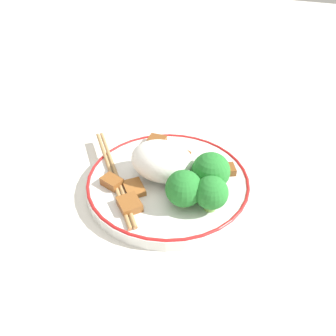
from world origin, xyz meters
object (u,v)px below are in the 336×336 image
at_px(broccoli_back_center, 211,193).
at_px(broccoli_back_right, 211,171).
at_px(chopsticks, 113,173).
at_px(plate, 168,181).
at_px(broccoli_back_left, 184,189).

height_order(broccoli_back_center, broccoli_back_right, broccoli_back_right).
bearing_deg(chopsticks, plate, -161.37).
bearing_deg(broccoli_back_center, chopsticks, -3.25).
relative_size(plate, broccoli_back_left, 4.57).
xyz_separation_m(plate, broccoli_back_left, (-0.04, 0.04, 0.04)).
distance_m(broccoli_back_left, chopsticks, 0.13).
bearing_deg(broccoli_back_right, broccoli_back_left, 62.45).
distance_m(plate, broccoli_back_right, 0.08).
height_order(plate, chopsticks, chopsticks).
xyz_separation_m(broccoli_back_left, broccoli_back_right, (-0.02, -0.05, 0.01)).
height_order(broccoli_back_left, broccoli_back_right, broccoli_back_right).
bearing_deg(plate, broccoli_back_right, -178.39).
height_order(broccoli_back_center, chopsticks, broccoli_back_center).
xyz_separation_m(plate, broccoli_back_right, (-0.07, -0.00, 0.04)).
xyz_separation_m(broccoli_back_center, broccoli_back_right, (0.01, -0.04, 0.01)).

